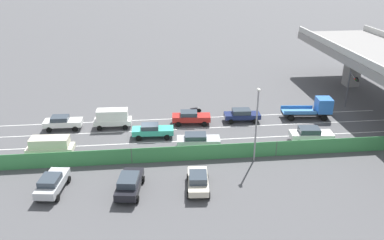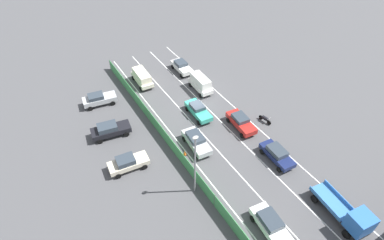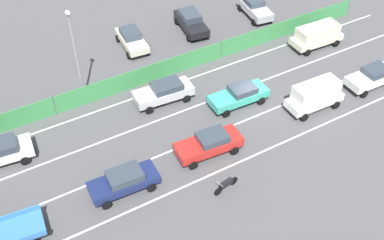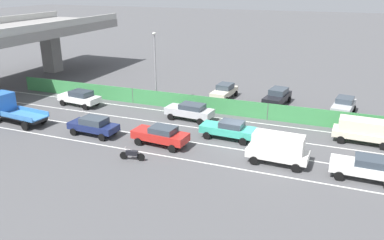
# 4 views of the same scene
# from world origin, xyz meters

# --- Properties ---
(ground_plane) EXTENTS (300.00, 300.00, 0.00)m
(ground_plane) POSITION_xyz_m (0.00, 0.00, 0.00)
(ground_plane) COLOR #4C4C4F
(lane_line_left_edge) EXTENTS (0.14, 48.32, 0.01)m
(lane_line_left_edge) POSITION_xyz_m (-4.91, 6.16, 0.00)
(lane_line_left_edge) COLOR silver
(lane_line_left_edge) RESTS_ON ground
(lane_line_mid_left) EXTENTS (0.14, 48.32, 0.01)m
(lane_line_mid_left) POSITION_xyz_m (-1.64, 6.16, 0.00)
(lane_line_mid_left) COLOR silver
(lane_line_mid_left) RESTS_ON ground
(lane_line_mid_right) EXTENTS (0.14, 48.32, 0.01)m
(lane_line_mid_right) POSITION_xyz_m (1.64, 6.16, 0.00)
(lane_line_mid_right) COLOR silver
(lane_line_mid_right) RESTS_ON ground
(lane_line_right_edge) EXTENTS (0.14, 48.32, 0.01)m
(lane_line_right_edge) POSITION_xyz_m (4.91, 6.16, 0.00)
(lane_line_right_edge) COLOR silver
(lane_line_right_edge) RESTS_ON ground
(green_fence) EXTENTS (0.10, 44.42, 1.65)m
(green_fence) POSITION_xyz_m (6.15, 6.16, 0.83)
(green_fence) COLOR #3D8E4C
(green_fence) RESTS_ON ground
(car_van_cream) EXTENTS (2.23, 4.80, 2.00)m
(car_van_cream) POSITION_xyz_m (3.46, -9.62, 1.16)
(car_van_cream) COLOR beige
(car_van_cream) RESTS_ON ground
(car_hatchback_white) EXTENTS (2.41, 4.81, 1.66)m
(car_hatchback_white) POSITION_xyz_m (3.26, 18.35, 0.92)
(car_hatchback_white) COLOR silver
(car_hatchback_white) RESTS_ON ground
(car_taxi_teal) EXTENTS (2.09, 4.72, 1.58)m
(car_taxi_teal) POSITION_xyz_m (0.23, 0.92, 0.88)
(car_taxi_teal) COLOR teal
(car_taxi_teal) RESTS_ON ground
(car_van_white) EXTENTS (2.05, 4.48, 2.29)m
(car_van_white) POSITION_xyz_m (-3.03, -3.73, 1.28)
(car_van_white) COLOR silver
(car_van_white) RESTS_ON ground
(car_sedan_white) EXTENTS (2.06, 4.44, 1.62)m
(car_sedan_white) POSITION_xyz_m (-3.22, -9.64, 0.90)
(car_sedan_white) COLOR white
(car_sedan_white) RESTS_ON ground
(car_sedan_navy) EXTENTS (2.11, 4.50, 1.59)m
(car_sedan_navy) POSITION_xyz_m (-3.22, 12.06, 0.89)
(car_sedan_navy) COLOR navy
(car_sedan_navy) RESTS_ON ground
(car_sedan_red) EXTENTS (2.26, 4.76, 1.62)m
(car_sedan_red) POSITION_xyz_m (-3.10, 5.66, 0.90)
(car_sedan_red) COLOR red
(car_sedan_red) RESTS_ON ground
(car_sedan_silver) EXTENTS (2.29, 4.72, 1.61)m
(car_sedan_silver) POSITION_xyz_m (3.44, 5.72, 0.91)
(car_sedan_silver) COLOR #B7BABC
(car_sedan_silver) RESTS_ON ground
(flatbed_truck_blue) EXTENTS (2.74, 6.25, 2.66)m
(flatbed_truck_blue) POSITION_xyz_m (-3.26, 21.57, 1.36)
(flatbed_truck_blue) COLOR black
(flatbed_truck_blue) RESTS_ON ground
(motorcycle) EXTENTS (0.61, 1.94, 0.93)m
(motorcycle) POSITION_xyz_m (-6.42, 6.44, 0.46)
(motorcycle) COLOR black
(motorcycle) RESTS_ON ground
(parked_wagon_silver) EXTENTS (4.63, 2.48, 1.69)m
(parked_wagon_silver) POSITION_xyz_m (10.57, -7.97, 0.93)
(parked_wagon_silver) COLOR #B2B5B7
(parked_wagon_silver) RESTS_ON ground
(parked_sedan_dark) EXTENTS (4.90, 2.59, 1.73)m
(parked_sedan_dark) POSITION_xyz_m (11.39, -1.26, 0.95)
(parked_sedan_dark) COLOR black
(parked_sedan_dark) RESTS_ON ground
(parked_sedan_cream) EXTENTS (4.48, 2.29, 1.65)m
(parked_sedan_cream) POSITION_xyz_m (11.54, 4.75, 0.90)
(parked_sedan_cream) COLOR beige
(parked_sedan_cream) RESTS_ON ground
(street_lamp) EXTENTS (0.60, 0.36, 7.69)m
(street_lamp) POSITION_xyz_m (6.87, 11.04, 4.62)
(street_lamp) COLOR gray
(street_lamp) RESTS_ON ground
(traffic_cone) EXTENTS (0.47, 0.47, 0.61)m
(traffic_cone) POSITION_xyz_m (5.26, 6.19, 0.28)
(traffic_cone) COLOR orange
(traffic_cone) RESTS_ON ground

